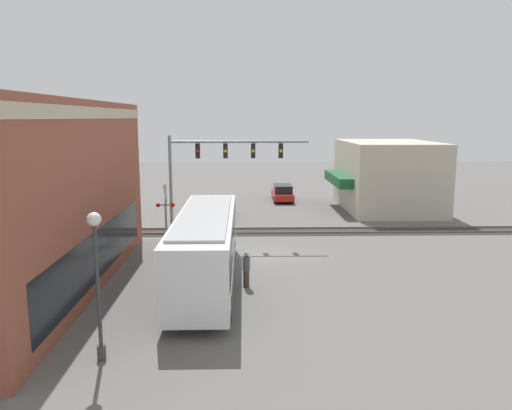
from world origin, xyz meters
TOP-DOWN VIEW (x-y plane):
  - ground_plane at (0.00, 0.00)m, footprint 120.00×120.00m
  - shop_building at (14.33, -11.02)m, footprint 10.31×8.32m
  - city_bus at (-4.72, 2.80)m, footprint 12.21×2.59m
  - traffic_signal_gantry at (3.62, 2.68)m, footprint 0.42×8.61m
  - crossing_signal at (3.64, 5.92)m, footprint 1.41×1.18m
  - streetlamp at (-12.08, 5.61)m, footprint 0.44×0.44m
  - rail_track_near at (6.00, 0.00)m, footprint 2.60×60.00m
  - parked_car_white at (11.35, 2.80)m, footprint 4.80×1.82m
  - parked_car_red at (18.89, -2.60)m, footprint 4.90×1.82m
  - pedestrian_near_bus at (-5.20, 0.92)m, footprint 0.34×0.34m

SIDE VIEW (x-z plane):
  - ground_plane at x=0.00m, z-range 0.00..0.00m
  - rail_track_near at x=6.00m, z-range -0.05..0.10m
  - parked_car_white at x=11.35m, z-range -0.05..1.39m
  - parked_car_red at x=18.89m, z-range -0.05..1.47m
  - pedestrian_near_bus at x=-5.20m, z-range 0.01..1.70m
  - city_bus at x=-4.72m, z-range 0.18..3.56m
  - crossing_signal at x=3.64m, z-range 0.39..4.20m
  - shop_building at x=14.33m, z-range 0.00..5.71m
  - streetlamp at x=-12.08m, z-range 0.47..5.31m
  - traffic_signal_gantry at x=3.62m, z-range 1.73..8.34m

